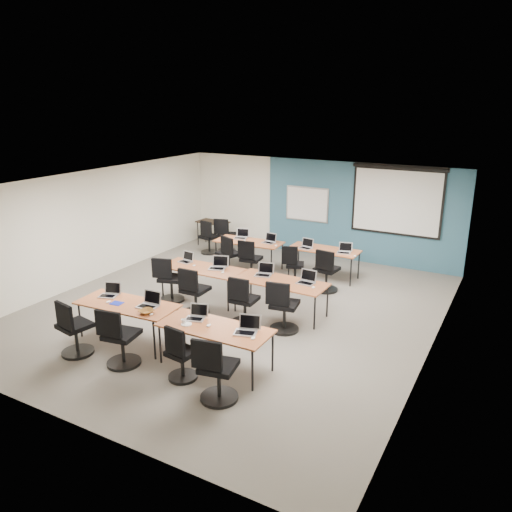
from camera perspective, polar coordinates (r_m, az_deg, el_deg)
The scene contains 58 objects.
floor at distance 10.76m, azimuth -2.30°, elevation -6.01°, with size 8.00×9.00×0.02m, color #6B6354.
ceiling at distance 10.00m, azimuth -2.49°, elevation 8.33°, with size 8.00×9.00×0.02m, color white.
wall_back at distance 14.22m, azimuth 7.08°, elevation 5.44°, with size 8.00×0.04×2.70m, color beige.
wall_front at distance 7.11m, azimuth -21.72°, elevation -8.31°, with size 8.00×0.04×2.70m, color beige.
wall_left at distance 12.77m, azimuth -17.96°, elevation 3.33°, with size 0.04×9.00×2.70m, color beige.
wall_right at distance 9.00m, azimuth 19.99°, elevation -2.69°, with size 0.04×9.00×2.70m, color beige.
blue_accent_panel at distance 13.79m, azimuth 11.86°, elevation 4.82°, with size 5.50×0.04×2.70m, color #3D5977.
whiteboard at distance 14.24m, azimuth 5.86°, elevation 5.91°, with size 1.28×0.03×0.98m.
projector_screen at distance 13.38m, azimuth 15.82°, elevation 6.50°, with size 2.40×0.10×1.82m.
training_table_front_left at distance 9.45m, azimuth -14.51°, elevation -5.52°, with size 1.90×0.79×0.73m.
training_table_front_right at distance 8.28m, azimuth -4.71°, elevation -8.36°, with size 1.91×0.79×0.73m.
training_table_mid_left at distance 11.11m, azimuth -6.18°, elevation -1.54°, with size 1.87×0.78×0.73m.
training_table_mid_right at distance 10.25m, azimuth 2.86°, elevation -3.10°, with size 1.92×0.80×0.73m.
training_table_back_left at distance 13.09m, azimuth -0.83°, elevation 1.51°, with size 1.78×0.74×0.73m.
training_table_back_right at distance 12.51m, azimuth 7.77°, elevation 0.58°, with size 1.75×0.73×0.73m.
laptop_0 at distance 9.86m, azimuth -16.36°, elevation -4.05°, with size 0.32×0.28×0.25m.
mouse_0 at distance 9.56m, azimuth -16.52°, elevation -5.05°, with size 0.07×0.10×0.04m, color white.
task_chair_0 at distance 9.29m, azimuth -20.13°, elevation -8.20°, with size 0.56×0.56×1.04m.
laptop_1 at distance 9.20m, azimuth -12.12°, elevation -5.26°, with size 0.36×0.30×0.27m.
mouse_1 at distance 8.86m, azimuth -11.88°, elevation -6.52°, with size 0.06×0.09×0.03m, color white.
task_chair_1 at distance 8.71m, azimuth -15.34°, elevation -9.44°, with size 0.58×0.58×1.05m.
laptop_2 at distance 8.58m, azimuth -6.82°, elevation -6.74°, with size 0.32×0.27×0.24m.
mouse_2 at distance 8.30m, azimuth -5.43°, elevation -7.90°, with size 0.06×0.10×0.04m, color white.
task_chair_2 at distance 8.12m, azimuth -8.64°, elevation -11.41°, with size 0.47×0.47×0.96m.
laptop_3 at distance 8.04m, azimuth -1.02°, elevation -8.27°, with size 0.36×0.30×0.27m.
mouse_3 at distance 7.85m, azimuth -0.34°, elevation -9.37°, with size 0.06×0.10×0.04m, color white.
task_chair_3 at distance 7.53m, azimuth -4.58°, elevation -13.35°, with size 0.58×0.58×1.05m.
laptop_4 at distance 11.51m, azimuth -7.97°, elevation -0.39°, with size 0.30×0.26×0.23m.
mouse_4 at distance 11.22m, azimuth -7.08°, elevation -1.09°, with size 0.06×0.09×0.03m, color white.
task_chair_4 at distance 11.15m, azimuth -9.89°, elevation -3.06°, with size 0.56×0.55×1.03m.
laptop_5 at distance 10.99m, azimuth -4.32°, elevation -1.09°, with size 0.36×0.30×0.27m.
mouse_5 at distance 10.72m, azimuth -3.83°, elevation -1.88°, with size 0.06×0.09×0.03m, color white.
task_chair_5 at distance 10.39m, azimuth -7.11°, elevation -4.45°, with size 0.56×0.56×1.04m.
laptop_6 at distance 10.55m, azimuth 0.94°, elevation -1.87°, with size 0.34×0.29×0.26m.
mouse_6 at distance 10.14m, azimuth 1.60°, elevation -3.00°, with size 0.05×0.09×0.03m, color white.
task_chair_6 at distance 9.88m, azimuth -1.45°, elevation -5.57°, with size 0.54×0.54×1.02m.
laptop_7 at distance 10.16m, azimuth 5.82°, elevation -2.74°, with size 0.34×0.29×0.26m.
mouse_7 at distance 9.92m, azimuth 6.57°, elevation -3.58°, with size 0.06×0.10×0.03m, color white.
task_chair_7 at distance 9.60m, azimuth 3.08°, elevation -6.22°, with size 0.57×0.57×1.05m.
laptop_8 at distance 13.35m, azimuth -1.69°, elevation 2.31°, with size 0.33×0.28×0.25m.
mouse_8 at distance 13.06m, azimuth -1.34°, elevation 1.74°, with size 0.06×0.10×0.04m, color white.
task_chair_8 at distance 12.65m, azimuth -3.19°, elevation -0.28°, with size 0.60×0.57×1.04m.
laptop_9 at distance 12.93m, azimuth 1.54°, elevation 1.79°, with size 0.32×0.27×0.24m.
mouse_9 at distance 12.64m, azimuth 2.31°, elevation 1.19°, with size 0.06×0.10×0.04m, color white.
task_chair_9 at distance 12.36m, azimuth -0.69°, elevation -0.76°, with size 0.53×0.53×1.01m.
laptop_10 at distance 12.51m, azimuth 5.77°, elevation 1.17°, with size 0.31×0.27×0.24m.
mouse_10 at distance 12.28m, azimuth 7.13°, elevation 0.58°, with size 0.06×0.10×0.04m, color white.
task_chair_10 at distance 12.11m, azimuth 4.31°, elevation -1.34°, with size 0.49×0.47×0.95m.
laptop_11 at distance 12.26m, azimuth 10.07°, elevation 0.63°, with size 0.32×0.27×0.24m.
mouse_11 at distance 12.04m, azimuth 11.24°, elevation 0.01°, with size 0.06×0.09×0.03m, color white.
task_chair_11 at distance 11.65m, azimuth 8.00°, elevation -2.04°, with size 0.56×0.56×1.03m.
blue_mousepad at distance 9.49m, azimuth -15.63°, elevation -5.22°, with size 0.22×0.18×0.01m, color #111E9F.
snack_bowl at distance 8.93m, azimuth -12.42°, elevation -6.20°, with size 0.29×0.29×0.07m, color olive.
snack_plate at distance 8.40m, azimuth -7.95°, elevation -7.72°, with size 0.18×0.18×0.01m, color white.
coffee_cup at distance 8.40m, azimuth -8.26°, elevation -7.45°, with size 0.07×0.07×0.07m, color silver.
utility_table at distance 15.20m, azimuth -4.95°, elevation 3.63°, with size 0.96×0.53×0.75m.
spare_chair_a at distance 14.58m, azimuth -3.52°, elevation 2.07°, with size 0.53×0.53×1.01m.
spare_chair_b at distance 14.45m, azimuth -5.46°, elevation 1.85°, with size 0.51×0.51×0.99m.
Camera 1 is at (5.14, -8.43, 4.30)m, focal length 35.00 mm.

